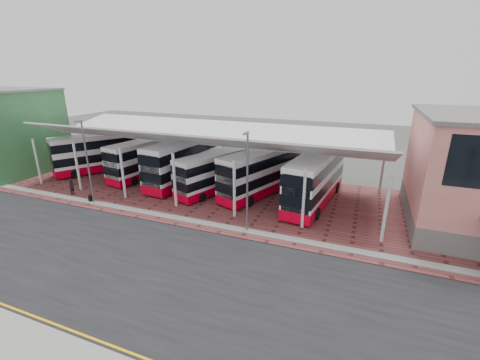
{
  "coord_description": "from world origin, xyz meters",
  "views": [
    {
      "loc": [
        10.01,
        -15.36,
        12.17
      ],
      "look_at": [
        0.35,
        8.94,
        3.33
      ],
      "focal_mm": 24.0,
      "sensor_mm": 36.0,
      "label": 1
    }
  ],
  "objects_px": {
    "bus_0": "(102,153)",
    "pedestrian": "(72,187)",
    "bus_3": "(216,172)",
    "bus_5": "(316,179)",
    "bus_2": "(186,161)",
    "bus_1": "(147,158)",
    "bus_4": "(262,172)"
  },
  "relations": [
    {
      "from": "bus_0",
      "to": "pedestrian",
      "type": "height_order",
      "value": "bus_0"
    },
    {
      "from": "pedestrian",
      "to": "bus_0",
      "type": "bearing_deg",
      "value": 14.37
    },
    {
      "from": "bus_3",
      "to": "bus_5",
      "type": "relative_size",
      "value": 0.85
    },
    {
      "from": "bus_3",
      "to": "pedestrian",
      "type": "bearing_deg",
      "value": -134.36
    },
    {
      "from": "bus_2",
      "to": "bus_5",
      "type": "height_order",
      "value": "bus_2"
    },
    {
      "from": "bus_1",
      "to": "bus_4",
      "type": "bearing_deg",
      "value": 6.05
    },
    {
      "from": "bus_0",
      "to": "bus_1",
      "type": "height_order",
      "value": "bus_0"
    },
    {
      "from": "bus_0",
      "to": "bus_2",
      "type": "xyz_separation_m",
      "value": [
        12.18,
        0.17,
        0.11
      ]
    },
    {
      "from": "bus_2",
      "to": "bus_5",
      "type": "xyz_separation_m",
      "value": [
        14.87,
        -0.88,
        -0.04
      ]
    },
    {
      "from": "bus_0",
      "to": "pedestrian",
      "type": "bearing_deg",
      "value": -35.3
    },
    {
      "from": "bus_4",
      "to": "bus_5",
      "type": "bearing_deg",
      "value": 14.44
    },
    {
      "from": "bus_2",
      "to": "bus_3",
      "type": "height_order",
      "value": "bus_2"
    },
    {
      "from": "bus_0",
      "to": "bus_1",
      "type": "relative_size",
      "value": 1.01
    },
    {
      "from": "bus_2",
      "to": "bus_5",
      "type": "relative_size",
      "value": 1.01
    },
    {
      "from": "pedestrian",
      "to": "bus_2",
      "type": "bearing_deg",
      "value": -56.1
    },
    {
      "from": "bus_4",
      "to": "pedestrian",
      "type": "height_order",
      "value": "bus_4"
    },
    {
      "from": "bus_5",
      "to": "pedestrian",
      "type": "relative_size",
      "value": 7.34
    },
    {
      "from": "bus_3",
      "to": "bus_1",
      "type": "bearing_deg",
      "value": -170.18
    },
    {
      "from": "bus_3",
      "to": "bus_2",
      "type": "bearing_deg",
      "value": -178.15
    },
    {
      "from": "pedestrian",
      "to": "bus_5",
      "type": "bearing_deg",
      "value": -81.81
    },
    {
      "from": "bus_0",
      "to": "bus_3",
      "type": "relative_size",
      "value": 1.08
    },
    {
      "from": "bus_5",
      "to": "pedestrian",
      "type": "distance_m",
      "value": 24.79
    },
    {
      "from": "bus_5",
      "to": "pedestrian",
      "type": "xyz_separation_m",
      "value": [
        -23.66,
        -7.22,
        -1.59
      ]
    },
    {
      "from": "bus_1",
      "to": "bus_2",
      "type": "relative_size",
      "value": 0.91
    },
    {
      "from": "bus_3",
      "to": "bus_4",
      "type": "height_order",
      "value": "bus_4"
    },
    {
      "from": "bus_0",
      "to": "bus_5",
      "type": "relative_size",
      "value": 0.92
    },
    {
      "from": "bus_5",
      "to": "bus_4",
      "type": "bearing_deg",
      "value": -178.1
    },
    {
      "from": "pedestrian",
      "to": "bus_4",
      "type": "bearing_deg",
      "value": -75.75
    },
    {
      "from": "bus_0",
      "to": "pedestrian",
      "type": "xyz_separation_m",
      "value": [
        3.4,
        -7.94,
        -1.52
      ]
    },
    {
      "from": "bus_0",
      "to": "bus_4",
      "type": "xyz_separation_m",
      "value": [
        21.55,
        -0.22,
        -0.03
      ]
    },
    {
      "from": "bus_1",
      "to": "bus_4",
      "type": "distance_m",
      "value": 14.82
    },
    {
      "from": "bus_0",
      "to": "bus_4",
      "type": "relative_size",
      "value": 0.97
    }
  ]
}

